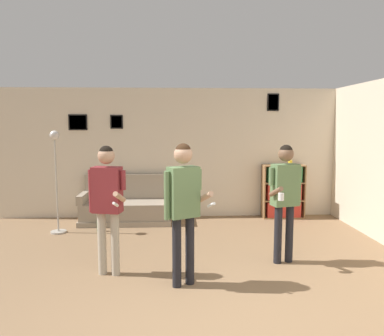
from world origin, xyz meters
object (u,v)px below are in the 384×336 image
(bookshelf, at_px, (283,191))
(person_player_foreground_left, at_px, (107,196))
(bottle_on_floor, at_px, (99,225))
(floor_lamp, at_px, (56,172))
(person_watcher_holding_cup, at_px, (285,191))
(person_player_foreground_center, at_px, (183,199))
(couch, at_px, (127,207))
(drinking_cup, at_px, (290,163))

(bookshelf, height_order, person_player_foreground_left, person_player_foreground_left)
(bookshelf, bearing_deg, bottle_on_floor, -166.77)
(bookshelf, bearing_deg, floor_lamp, -168.18)
(floor_lamp, relative_size, person_watcher_holding_cup, 1.10)
(floor_lamp, height_order, person_player_foreground_left, floor_lamp)
(person_player_foreground_left, xyz_separation_m, person_watcher_holding_cup, (2.40, 0.31, -0.01))
(bookshelf, xyz_separation_m, person_watcher_holding_cup, (-0.74, -2.56, 0.48))
(person_player_foreground_left, distance_m, bottle_on_floor, 2.28)
(bookshelf, relative_size, person_player_foreground_left, 0.66)
(bottle_on_floor, bearing_deg, person_player_foreground_center, -57.85)
(person_player_foreground_left, height_order, bottle_on_floor, person_player_foreground_left)
(couch, bearing_deg, person_player_foreground_left, -87.73)
(bookshelf, distance_m, drinking_cup, 0.62)
(bookshelf, relative_size, bottle_on_floor, 3.82)
(bookshelf, relative_size, person_watcher_holding_cup, 0.67)
(couch, bearing_deg, bookshelf, 3.38)
(floor_lamp, relative_size, bottle_on_floor, 6.32)
(couch, relative_size, bookshelf, 1.60)
(couch, distance_m, bookshelf, 3.26)
(person_player_foreground_left, relative_size, person_watcher_holding_cup, 1.01)
(person_watcher_holding_cup, bearing_deg, person_player_foreground_center, -154.28)
(bookshelf, bearing_deg, drinking_cup, 0.15)
(bookshelf, xyz_separation_m, bottle_on_floor, (-3.68, -0.86, -0.44))
(bookshelf, height_order, bottle_on_floor, bookshelf)
(floor_lamp, xyz_separation_m, bottle_on_floor, (0.71, 0.05, -0.99))
(drinking_cup, bearing_deg, floor_lamp, -168.51)
(person_watcher_holding_cup, bearing_deg, couch, 136.66)
(person_player_foreground_center, distance_m, bottle_on_floor, 2.98)
(person_watcher_holding_cup, distance_m, drinking_cup, 2.71)
(person_player_foreground_center, distance_m, person_watcher_holding_cup, 1.60)
(bookshelf, bearing_deg, person_watcher_holding_cup, -106.06)
(floor_lamp, bearing_deg, bookshelf, 11.82)
(person_player_foreground_center, relative_size, drinking_cup, 18.54)
(couch, xyz_separation_m, person_player_foreground_left, (0.11, -2.68, 0.74))
(bookshelf, bearing_deg, person_player_foreground_center, -123.76)
(drinking_cup, bearing_deg, person_player_foreground_left, -138.70)
(bookshelf, xyz_separation_m, person_player_foreground_left, (-3.14, -2.87, 0.49))
(person_watcher_holding_cup, bearing_deg, bookshelf, 73.94)
(person_player_foreground_center, xyz_separation_m, person_watcher_holding_cup, (1.44, 0.69, -0.04))
(floor_lamp, height_order, person_watcher_holding_cup, floor_lamp)
(floor_lamp, bearing_deg, couch, 32.47)
(person_watcher_holding_cup, xyz_separation_m, bottle_on_floor, (-2.94, 1.70, -0.92))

